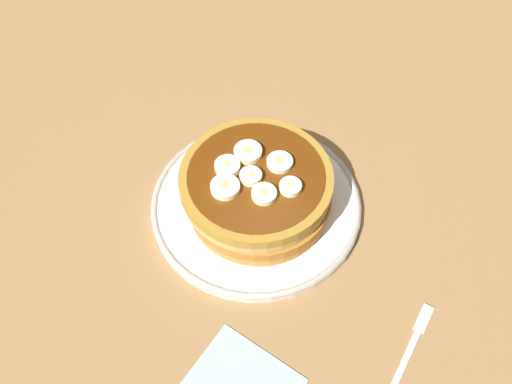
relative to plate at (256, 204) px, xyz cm
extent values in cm
cube|color=olive|center=(0.00, 0.00, -2.28)|extent=(140.00, 140.00, 3.00)
cylinder|color=silver|center=(0.00, 0.00, -0.18)|extent=(26.65, 26.65, 1.21)
torus|color=#A19E96|center=(0.00, 0.00, 0.25)|extent=(26.70, 26.70, 0.85)
cylinder|color=#B67538|center=(-0.58, -0.14, 1.13)|extent=(17.65, 17.65, 1.40)
cylinder|color=#A36522|center=(-0.55, 0.01, 2.53)|extent=(17.96, 17.96, 1.40)
cylinder|color=tan|center=(-0.23, -0.30, 3.93)|extent=(18.29, 18.29, 1.40)
cylinder|color=olive|center=(-0.11, -0.11, 5.33)|extent=(18.64, 18.64, 1.40)
cylinder|color=#592B0A|center=(0.00, 0.00, 6.10)|extent=(16.53, 16.53, 0.16)
cylinder|color=#F4E8C4|center=(0.16, 0.82, 6.49)|extent=(2.67, 2.67, 0.94)
cylinder|color=tan|center=(0.16, 0.82, 7.00)|extent=(0.75, 0.75, 0.08)
cylinder|color=#FEE5C6|center=(-0.66, -3.21, 6.43)|extent=(3.17, 3.17, 0.82)
cylinder|color=tan|center=(-0.66, -3.21, 6.88)|extent=(0.89, 0.89, 0.08)
cylinder|color=#FAF3C4|center=(0.78, 4.09, 6.50)|extent=(3.47, 3.47, 0.95)
cylinder|color=tan|center=(0.78, 4.09, 7.01)|extent=(0.97, 0.97, 0.08)
cylinder|color=#EBEEC1|center=(-4.20, -1.64, 6.50)|extent=(2.63, 2.63, 0.94)
cylinder|color=tan|center=(-4.20, -1.64, 7.01)|extent=(0.74, 0.74, 0.08)
cylinder|color=#ECECBB|center=(3.01, -1.34, 6.49)|extent=(3.47, 3.47, 0.93)
cylinder|color=tan|center=(3.01, -1.34, 7.00)|extent=(0.97, 0.97, 0.08)
cylinder|color=#F9E5BB|center=(3.00, 1.92, 6.49)|extent=(3.11, 3.11, 0.92)
cylinder|color=tan|center=(3.00, 1.92, 6.99)|extent=(0.87, 0.87, 0.08)
cylinder|color=#FDEEBB|center=(-2.92, 1.34, 6.47)|extent=(2.95, 2.95, 0.90)
cylinder|color=tan|center=(-2.92, 1.34, 6.96)|extent=(0.83, 0.83, 0.08)
cube|color=silver|center=(-25.95, 2.02, -0.53)|extent=(3.58, 9.26, 0.50)
cube|color=silver|center=(-23.95, -4.17, -0.53)|extent=(2.27, 3.72, 0.50)
camera|label=1|loc=(-30.35, 26.77, 59.47)|focal=39.56mm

